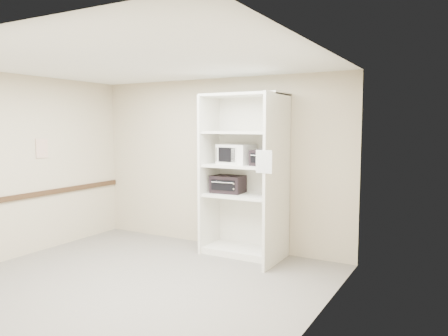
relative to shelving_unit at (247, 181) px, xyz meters
The scene contains 12 objects.
floor 2.15m from the shelving_unit, 111.36° to the right, with size 4.50×4.00×0.01m, color #69645C.
ceiling 2.41m from the shelving_unit, 111.36° to the right, with size 4.50×4.00×0.01m, color white.
wall_back 0.76m from the shelving_unit, 155.96° to the left, with size 4.50×0.02×2.70m, color #BCAD90.
wall_left 3.38m from the shelving_unit, 149.71° to the right, with size 0.02×4.00×2.70m, color #BCAD90.
wall_right 2.34m from the shelving_unit, 47.07° to the right, with size 0.02×4.00×2.70m, color #BCAD90.
shelving_unit is the anchor object (origin of this frame).
microwave 0.44m from the shelving_unit, 165.41° to the left, with size 0.50×0.38×0.30m, color white.
toaster_oven_upper 0.48m from the shelving_unit, ahead, with size 0.40×0.30×0.23m, color black.
toaster_oven_lower 0.36m from the shelving_unit, behind, with size 0.48×0.36×0.26m, color black.
paper_sign 0.91m from the shelving_unit, 48.53° to the right, with size 0.23×0.01×0.30m, color white.
chair_rail 3.37m from the shelving_unit, 149.52° to the right, with size 0.04×3.98×0.08m, color #362314.
wall_poster 3.21m from the shelving_unit, 156.14° to the right, with size 0.01×0.21×0.30m, color silver.
Camera 1 is at (3.52, -4.09, 1.94)m, focal length 35.00 mm.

